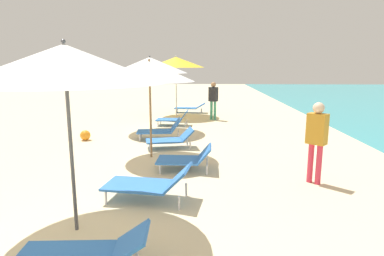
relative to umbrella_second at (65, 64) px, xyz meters
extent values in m
cylinder|color=#4C4C51|center=(0.00, 0.00, -1.28)|extent=(0.05, 0.05, 2.07)
cone|color=white|center=(0.00, 0.00, 0.00)|extent=(2.59, 2.59, 0.51)
sphere|color=#4C4C51|center=(0.00, 0.00, 0.28)|extent=(0.06, 0.06, 0.06)
cube|color=blue|center=(0.66, 1.09, -2.06)|extent=(1.21, 0.84, 0.04)
cube|color=blue|center=(1.38, 0.99, -1.87)|extent=(0.46, 0.74, 0.37)
cylinder|color=silver|center=(0.16, 0.86, -2.20)|extent=(0.04, 0.04, 0.24)
cylinder|color=silver|center=(0.24, 1.45, -2.20)|extent=(0.04, 0.04, 0.24)
cylinder|color=silver|center=(1.41, 0.69, -2.20)|extent=(0.04, 0.04, 0.24)
cylinder|color=silver|center=(1.49, 1.28, -2.20)|extent=(0.04, 0.04, 0.24)
cube|color=blue|center=(0.27, -0.97, -2.10)|extent=(1.11, 0.64, 0.04)
cube|color=blue|center=(1.00, -0.92, -1.96)|extent=(0.44, 0.60, 0.29)
cylinder|color=silver|center=(-0.18, -0.77, -2.22)|extent=(0.04, 0.04, 0.19)
cylinder|color=silver|center=(1.01, -0.69, -2.22)|extent=(0.04, 0.04, 0.19)
cylinder|color=olive|center=(0.45, 3.76, -1.36)|extent=(0.05, 0.05, 1.91)
cone|color=white|center=(0.45, 3.76, -0.16)|extent=(2.22, 2.22, 0.48)
sphere|color=olive|center=(0.45, 3.76, 0.11)|extent=(0.06, 0.06, 0.06)
cube|color=blue|center=(0.67, 4.64, -2.09)|extent=(1.11, 0.81, 0.04)
cube|color=blue|center=(1.30, 4.78, -1.92)|extent=(0.46, 0.67, 0.33)
cylinder|color=silver|center=(0.33, 4.30, -2.21)|extent=(0.04, 0.04, 0.21)
cylinder|color=silver|center=(0.22, 4.80, -2.21)|extent=(0.04, 0.04, 0.21)
cylinder|color=silver|center=(1.40, 4.54, -2.21)|extent=(0.04, 0.04, 0.21)
cylinder|color=silver|center=(1.29, 5.04, -2.21)|extent=(0.04, 0.04, 0.21)
cube|color=blue|center=(1.22, 2.75, -2.09)|extent=(0.94, 0.71, 0.04)
cube|color=blue|center=(1.82, 2.74, -1.92)|extent=(0.30, 0.70, 0.33)
cylinder|color=silver|center=(0.85, 2.46, -2.21)|extent=(0.04, 0.04, 0.21)
cylinder|color=silver|center=(0.86, 3.05, -2.21)|extent=(0.04, 0.04, 0.21)
cylinder|color=silver|center=(1.86, 2.44, -2.21)|extent=(0.04, 0.04, 0.21)
cylinder|color=silver|center=(1.87, 3.04, -2.21)|extent=(0.04, 0.04, 0.21)
cylinder|color=#4C4C51|center=(-0.09, 7.02, -1.30)|extent=(0.05, 0.05, 2.04)
cone|color=white|center=(-0.09, 7.02, -0.01)|extent=(2.58, 2.58, 0.54)
sphere|color=#4C4C51|center=(-0.09, 7.02, 0.29)|extent=(0.06, 0.06, 0.06)
cube|color=blue|center=(0.40, 8.21, -2.09)|extent=(0.99, 0.70, 0.04)
cube|color=blue|center=(1.00, 8.18, -1.91)|extent=(0.30, 0.66, 0.36)
cylinder|color=silver|center=(0.01, 7.95, -2.22)|extent=(0.04, 0.04, 0.21)
cylinder|color=silver|center=(0.04, 8.50, -2.22)|extent=(0.04, 0.04, 0.21)
cylinder|color=silver|center=(1.06, 7.90, -2.22)|extent=(0.04, 0.04, 0.21)
cylinder|color=silver|center=(1.08, 8.45, -2.22)|extent=(0.04, 0.04, 0.21)
cube|color=blue|center=(0.21, 5.80, -2.07)|extent=(1.15, 0.79, 0.04)
cube|color=blue|center=(0.88, 5.88, -1.86)|extent=(0.38, 0.69, 0.40)
cylinder|color=silver|center=(-0.19, 5.46, -2.20)|extent=(0.04, 0.04, 0.23)
cylinder|color=silver|center=(-0.26, 6.02, -2.20)|extent=(0.04, 0.04, 0.23)
cylinder|color=silver|center=(1.00, 5.61, -2.20)|extent=(0.04, 0.04, 0.23)
cylinder|color=silver|center=(0.93, 6.17, -2.20)|extent=(0.04, 0.04, 0.23)
cylinder|color=silver|center=(0.48, 10.62, -1.22)|extent=(0.05, 0.05, 2.20)
cone|color=yellow|center=(0.48, 10.62, 0.12)|extent=(2.56, 2.56, 0.47)
sphere|color=silver|center=(0.48, 10.62, 0.38)|extent=(0.06, 0.06, 0.06)
cube|color=blue|center=(0.84, 11.70, -2.09)|extent=(1.13, 0.64, 0.04)
cube|color=blue|center=(1.59, 11.65, -1.95)|extent=(0.46, 0.59, 0.27)
cylinder|color=silver|center=(0.38, 11.50, -2.22)|extent=(0.04, 0.04, 0.21)
cylinder|color=silver|center=(0.41, 11.96, -2.22)|extent=(0.04, 0.04, 0.21)
cylinder|color=silver|center=(1.60, 11.42, -2.22)|extent=(0.04, 0.04, 0.21)
cylinder|color=silver|center=(1.63, 11.88, -2.22)|extent=(0.04, 0.04, 0.21)
cylinder|color=#D8334C|center=(4.04, 1.98, -1.92)|extent=(0.11, 0.11, 0.80)
cylinder|color=#D8334C|center=(3.92, 2.10, -1.92)|extent=(0.11, 0.11, 0.80)
cube|color=orange|center=(3.98, 2.04, -1.22)|extent=(0.41, 0.41, 0.60)
sphere|color=beige|center=(3.98, 2.04, -0.81)|extent=(0.22, 0.22, 0.22)
cylinder|color=#3F9972|center=(2.07, 9.66, -1.92)|extent=(0.11, 0.11, 0.80)
cylinder|color=#3F9972|center=(2.22, 9.58, -1.92)|extent=(0.11, 0.11, 0.80)
cube|color=#262628|center=(2.15, 9.62, -1.22)|extent=(0.42, 0.36, 0.60)
sphere|color=#9E704C|center=(2.15, 9.62, -0.82)|extent=(0.22, 0.22, 0.22)
sphere|color=orange|center=(-1.92, 5.55, -2.16)|extent=(0.32, 0.32, 0.32)
camera|label=1|loc=(1.82, -4.22, -0.01)|focal=30.49mm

